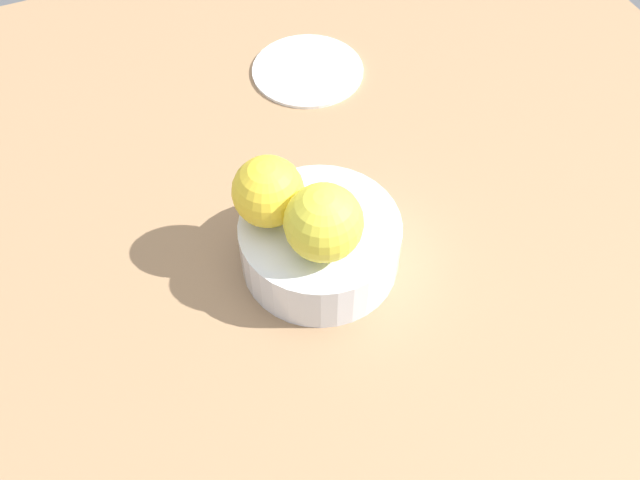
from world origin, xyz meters
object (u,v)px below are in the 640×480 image
object	(u,v)px
side_plate	(308,69)
fruit_bowl	(320,244)
orange_in_bowl_0	(324,223)
orange_in_bowl_1	(268,192)

from	to	relation	value
side_plate	fruit_bowl	bearing A→B (deg)	-19.99
orange_in_bowl_0	orange_in_bowl_1	bearing A→B (deg)	-149.91
fruit_bowl	side_plate	world-z (taller)	fruit_bowl
orange_in_bowl_1	fruit_bowl	bearing A→B (deg)	52.08
orange_in_bowl_0	orange_in_bowl_1	world-z (taller)	orange_in_bowl_0
fruit_bowl	side_plate	size ratio (longest dim) A/B	1.12
orange_in_bowl_1	orange_in_bowl_0	bearing A→B (deg)	30.09
fruit_bowl	orange_in_bowl_1	distance (cm)	7.79
orange_in_bowl_0	orange_in_bowl_1	xyz separation A→B (cm)	(-5.33, -3.09, -0.21)
orange_in_bowl_0	side_plate	bearing A→B (deg)	160.36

